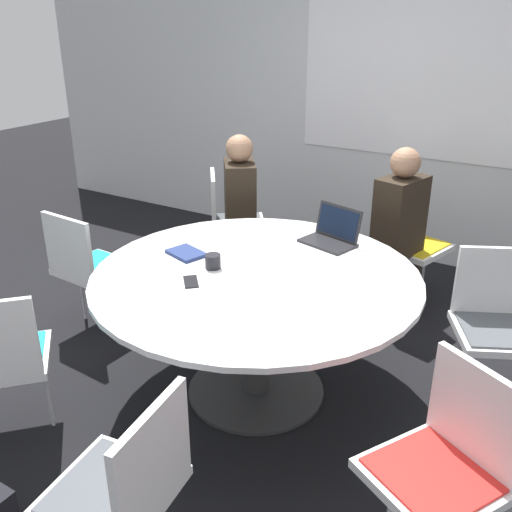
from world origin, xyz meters
TOP-DOWN VIEW (x-y plane):
  - ground_plane at (0.00, 0.00)m, footprint 16.00×16.00m
  - wall_back at (0.00, 2.40)m, footprint 8.00×0.07m
  - conference_table at (0.00, 0.00)m, footprint 1.74×1.74m
  - chair_0 at (0.35, 1.56)m, footprint 0.52×0.53m
  - chair_1 at (-1.00, 1.25)m, footprint 0.60×0.60m
  - chair_2 at (-1.30, 0.01)m, footprint 0.47×0.45m
  - chair_4 at (0.24, -1.28)m, footprint 0.47×0.49m
  - chair_5 at (1.17, -0.57)m, footprint 0.59×0.58m
  - chair_6 at (1.13, 0.64)m, footprint 0.58×0.57m
  - person_0 at (0.37, 1.31)m, footprint 0.32×0.40m
  - person_1 at (-0.79, 1.11)m, footprint 0.39×0.42m
  - laptop at (0.16, 0.61)m, footprint 0.36×0.29m
  - spiral_notebook at (-0.47, 0.01)m, footprint 0.25×0.21m
  - coffee_cup at (-0.23, -0.06)m, footprint 0.08×0.08m
  - cell_phone at (-0.23, -0.26)m, footprint 0.15×0.15m

SIDE VIEW (x-z plane):
  - ground_plane at x=0.00m, z-range 0.00..0.00m
  - chair_0 at x=0.35m, z-range 0.08..0.94m
  - chair_1 at x=-1.00m, z-range 0.08..0.94m
  - chair_2 at x=-1.30m, z-range 0.08..0.94m
  - chair_4 at x=0.24m, z-range 0.08..0.94m
  - chair_5 at x=1.17m, z-range 0.08..0.94m
  - chair_6 at x=1.13m, z-range 0.08..0.94m
  - conference_table at x=0.00m, z-range 0.24..0.99m
  - person_0 at x=0.37m, z-range 0.10..1.31m
  - person_1 at x=-0.79m, z-range 0.10..1.31m
  - cell_phone at x=-0.23m, z-range 0.75..0.76m
  - spiral_notebook at x=-0.47m, z-range 0.75..0.77m
  - coffee_cup at x=-0.23m, z-range 0.75..0.83m
  - laptop at x=0.16m, z-range 0.70..0.91m
  - wall_back at x=0.00m, z-range 0.00..2.70m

